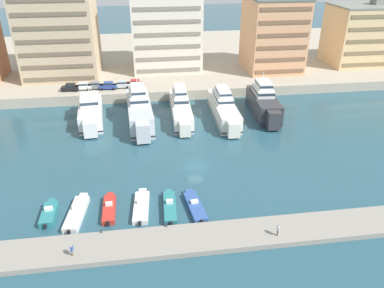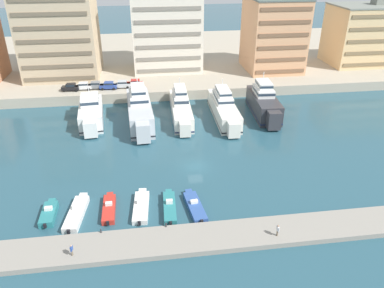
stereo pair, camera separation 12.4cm
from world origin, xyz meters
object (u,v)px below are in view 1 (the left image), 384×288
object	(u,v)px
motorboat_blue_center_right	(195,206)
car_red_center_right	(135,83)
motorboat_teal_far_left	(49,213)
car_grey_mid_left	(95,85)
motorboat_teal_center	(170,207)
pedestrian_near_edge	(72,249)
motorboat_white_left	(77,213)
car_silver_center	(122,84)
yacht_charcoal_center	(264,103)
motorboat_white_center_left	(141,206)
car_blue_center_left	(108,85)
car_black_far_left	(70,87)
yacht_ivory_center_left	(224,108)
pedestrian_mid_deck	(278,229)
motorboat_red_mid_left	(109,208)
car_white_left	(83,86)
yacht_white_far_left	(91,112)
yacht_ivory_mid_left	(181,107)
yacht_silver_left	(139,110)

from	to	relation	value
motorboat_blue_center_right	car_red_center_right	distance (m)	47.71
motorboat_teal_far_left	car_grey_mid_left	distance (m)	45.82
motorboat_teal_center	pedestrian_near_edge	size ratio (longest dim) A/B	5.01
motorboat_white_left	car_silver_center	distance (m)	46.23
motorboat_white_left	yacht_charcoal_center	bearing A→B (deg)	40.24
car_red_center_right	motorboat_blue_center_right	bearing A→B (deg)	-80.28
motorboat_white_center_left	car_blue_center_left	size ratio (longest dim) A/B	1.92
car_black_far_left	car_grey_mid_left	world-z (taller)	same
yacht_ivory_center_left	pedestrian_mid_deck	size ratio (longest dim) A/B	12.68
motorboat_teal_center	yacht_charcoal_center	bearing A→B (deg)	53.06
car_red_center_right	pedestrian_near_edge	distance (m)	55.30
motorboat_white_left	car_blue_center_left	distance (m)	45.48
motorboat_teal_far_left	motorboat_blue_center_right	size ratio (longest dim) A/B	0.76
car_blue_center_left	pedestrian_near_edge	world-z (taller)	car_blue_center_left
motorboat_white_left	motorboat_red_mid_left	xyz separation A→B (m)	(4.37, 0.42, -0.03)
yacht_ivory_center_left	motorboat_white_left	world-z (taller)	yacht_ivory_center_left
car_black_far_left	motorboat_white_center_left	bearing A→B (deg)	-70.77
car_black_far_left	car_silver_center	bearing A→B (deg)	1.93
car_black_far_left	car_white_left	world-z (taller)	same
yacht_charcoal_center	motorboat_teal_center	xyz separation A→B (m)	(-23.40, -31.13, -2.24)
yacht_white_far_left	motorboat_teal_center	xyz separation A→B (m)	(13.78, -32.19, -1.71)
yacht_ivory_mid_left	car_black_far_left	bearing A→B (deg)	151.43
yacht_charcoal_center	motorboat_white_left	bearing A→B (deg)	-139.76
yacht_ivory_mid_left	car_red_center_right	distance (m)	17.40
motorboat_blue_center_right	motorboat_red_mid_left	bearing A→B (deg)	174.77
car_black_far_left	yacht_ivory_center_left	bearing A→B (deg)	-24.15
yacht_white_far_left	pedestrian_mid_deck	xyz separation A→B (m)	(26.67, -40.23, -0.45)
car_white_left	yacht_ivory_mid_left	bearing A→B (deg)	-32.29
motorboat_white_center_left	motorboat_teal_far_left	bearing A→B (deg)	179.92
yacht_charcoal_center	motorboat_white_left	distance (m)	47.51
motorboat_white_center_left	car_white_left	xyz separation A→B (m)	(-12.87, 45.49, 2.96)
yacht_white_far_left	motorboat_red_mid_left	world-z (taller)	yacht_white_far_left
motorboat_blue_center_right	car_black_far_left	xyz separation A→B (m)	(-23.26, 46.12, 2.96)
yacht_charcoal_center	pedestrian_near_edge	bearing A→B (deg)	-132.24
car_black_far_left	car_red_center_right	distance (m)	15.25
motorboat_white_left	car_white_left	distance (m)	46.07
yacht_ivory_mid_left	yacht_ivory_center_left	xyz separation A→B (m)	(9.13, -1.70, -0.00)
yacht_white_far_left	pedestrian_mid_deck	size ratio (longest dim) A/B	10.14
motorboat_teal_far_left	pedestrian_mid_deck	distance (m)	30.78
motorboat_white_center_left	pedestrian_mid_deck	xyz separation A→B (m)	(16.86, -8.82, 1.32)
yacht_ivory_mid_left	yacht_ivory_center_left	distance (m)	9.29
car_white_left	pedestrian_mid_deck	size ratio (longest dim) A/B	2.50
yacht_ivory_mid_left	motorboat_blue_center_right	world-z (taller)	yacht_ivory_mid_left
car_black_far_left	pedestrian_near_edge	world-z (taller)	car_black_far_left
yacht_ivory_center_left	car_silver_center	size ratio (longest dim) A/B	5.07
car_red_center_right	pedestrian_near_edge	size ratio (longest dim) A/B	2.64
yacht_silver_left	car_red_center_right	bearing A→B (deg)	93.15
pedestrian_mid_deck	yacht_ivory_center_left	bearing A→B (deg)	87.84
motorboat_white_left	yacht_ivory_mid_left	bearing A→B (deg)	60.47
yacht_silver_left	pedestrian_mid_deck	size ratio (longest dim) A/B	13.02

